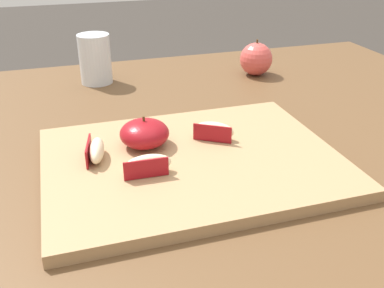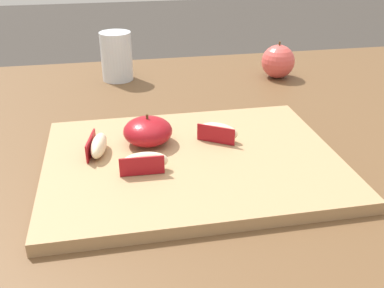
% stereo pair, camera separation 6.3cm
% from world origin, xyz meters
% --- Properties ---
extents(dining_table, '(1.46, 0.95, 0.75)m').
position_xyz_m(dining_table, '(0.00, 0.00, 0.66)').
color(dining_table, brown).
rests_on(dining_table, ground_plane).
extents(cutting_board, '(0.42, 0.32, 0.02)m').
position_xyz_m(cutting_board, '(0.07, -0.09, 0.75)').
color(cutting_board, '#A37F56').
rests_on(cutting_board, dining_table).
extents(apple_half_skin_up, '(0.07, 0.07, 0.05)m').
position_xyz_m(apple_half_skin_up, '(0.01, -0.04, 0.78)').
color(apple_half_skin_up, maroon).
rests_on(apple_half_skin_up, cutting_board).
extents(apple_wedge_left, '(0.06, 0.05, 0.03)m').
position_xyz_m(apple_wedge_left, '(0.12, -0.05, 0.78)').
color(apple_wedge_left, beige).
rests_on(apple_wedge_left, cutting_board).
extents(apple_wedge_near_knife, '(0.03, 0.07, 0.03)m').
position_xyz_m(apple_wedge_near_knife, '(-0.06, -0.06, 0.78)').
color(apple_wedge_near_knife, beige).
rests_on(apple_wedge_near_knife, cutting_board).
extents(apple_wedge_middle, '(0.06, 0.02, 0.03)m').
position_xyz_m(apple_wedge_middle, '(-0.00, -0.12, 0.78)').
color(apple_wedge_middle, beige).
rests_on(apple_wedge_middle, cutting_board).
extents(whole_apple_pink_lady, '(0.07, 0.07, 0.08)m').
position_xyz_m(whole_apple_pink_lady, '(0.33, 0.27, 0.78)').
color(whole_apple_pink_lady, '#D14C47').
rests_on(whole_apple_pink_lady, dining_table).
extents(drinking_glass_water, '(0.07, 0.07, 0.10)m').
position_xyz_m(drinking_glass_water, '(-0.02, 0.33, 0.80)').
color(drinking_glass_water, silver).
rests_on(drinking_glass_water, dining_table).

